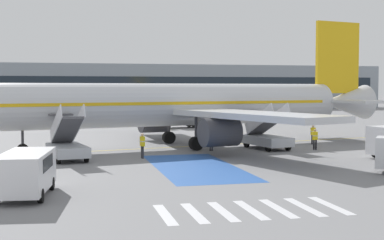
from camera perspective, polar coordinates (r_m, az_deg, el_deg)
ground_plane at (r=45.38m, az=-1.32°, el=-2.93°), size 600.00×600.00×0.00m
apron_leadline_yellow at (r=45.14m, az=-2.99°, el=-2.96°), size 75.24×15.42×0.01m
apron_stand_patch_blue at (r=34.15m, az=0.39°, el=-5.03°), size 5.08×12.71×0.01m
apron_walkway_bar_0 at (r=21.59m, az=-2.90°, el=-10.03°), size 0.44×3.60×0.01m
apron_walkway_bar_1 at (r=21.83m, az=0.25°, el=-9.88°), size 0.44×3.60×0.01m
apron_walkway_bar_2 at (r=22.13m, az=3.32°, el=-9.70°), size 0.44×3.60×0.01m
apron_walkway_bar_3 at (r=22.50m, az=6.29°, el=-9.50°), size 0.44×3.60×0.01m
apron_walkway_bar_4 at (r=22.92m, az=9.16°, el=-9.28°), size 0.44×3.60×0.01m
apron_walkway_bar_5 at (r=23.39m, az=11.91°, el=-9.05°), size 0.44×3.60×0.01m
apron_walkway_bar_6 at (r=23.91m, az=14.55°, el=-8.81°), size 0.44×3.60×0.01m
airliner at (r=45.15m, az=-2.16°, el=1.62°), size 41.91×32.62×11.45m
boarding_stairs_forward at (r=38.32m, az=-13.17°, el=-2.71°), size 3.11×5.51×3.97m
boarding_stairs_aft at (r=44.53m, az=7.94°, el=-1.82°), size 3.11×5.51×3.86m
fuel_tanker at (r=67.87m, az=-0.61°, el=0.63°), size 9.15×3.51×3.39m
service_van_0 at (r=25.96m, az=-17.31°, el=-5.12°), size 2.63×5.08×2.05m
ground_crew_0 at (r=38.29m, az=-5.32°, el=-2.54°), size 0.35×0.48×1.82m
ground_crew_1 at (r=42.79m, az=2.07°, el=-2.03°), size 0.43×0.24×1.66m
ground_crew_2 at (r=48.84m, az=12.79°, el=-1.38°), size 0.47×0.33×1.73m
ground_crew_3 at (r=44.62m, az=12.99°, el=-1.87°), size 0.48×0.37×1.69m
terminal_building at (r=128.21m, az=-5.46°, el=3.53°), size 119.24×12.10×10.51m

